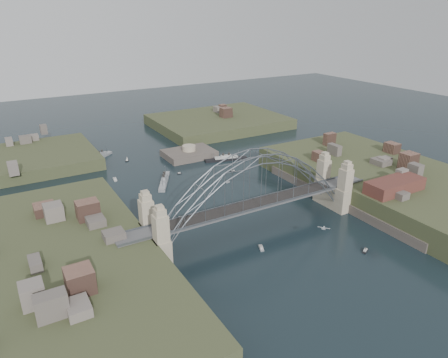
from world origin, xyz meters
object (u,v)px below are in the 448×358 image
bridge (255,192)px  fort_island (189,158)px  wharf_shed (395,186)px  ocean_liner (226,159)px  naval_cruiser_far (101,156)px  naval_cruiser_near (164,181)px

bridge → fort_island: 72.14m
bridge → wharf_shed: size_ratio=4.20×
wharf_shed → ocean_liner: bearing=105.6°
fort_island → ocean_liner: bearing=-46.3°
bridge → fort_island: bridge is taller
fort_island → ocean_liner: (12.05, -12.59, 1.06)m
bridge → naval_cruiser_far: bearing=104.5°
bridge → naval_cruiser_far: size_ratio=6.97×
naval_cruiser_near → naval_cruiser_far: bearing=107.9°
fort_island → ocean_liner: fort_island is taller
bridge → ocean_liner: (24.05, 57.41, -11.60)m
bridge → fort_island: (12.00, 70.00, -12.66)m
wharf_shed → ocean_liner: size_ratio=1.06×
bridge → ocean_liner: bearing=67.3°
fort_island → wharf_shed: 90.48m
wharf_shed → naval_cruiser_near: bearing=131.1°
wharf_shed → fort_island: bearing=110.9°
naval_cruiser_near → wharf_shed: bearing=-48.9°
naval_cruiser_far → fort_island: bearing=-28.2°
fort_island → naval_cruiser_far: (-34.91, 18.69, 1.07)m
fort_island → wharf_shed: (32.00, -84.00, 10.34)m
naval_cruiser_far → wharf_shed: bearing=-56.9°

